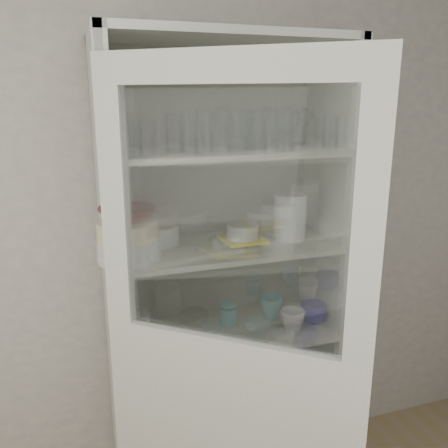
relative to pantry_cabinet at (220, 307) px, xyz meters
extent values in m
cube|color=#A2A19D|center=(-0.20, 0.16, 0.36)|extent=(3.60, 0.02, 2.60)
cube|color=#B7B79F|center=(-0.48, -0.06, 0.11)|extent=(0.03, 0.45, 2.10)
cube|color=#B7B79F|center=(0.48, -0.06, 0.11)|extent=(0.03, 0.45, 2.10)
cube|color=gray|center=(0.00, 0.15, 0.11)|extent=(1.00, 0.03, 2.10)
cube|color=#B7B79F|center=(0.00, -0.06, 1.14)|extent=(1.00, 0.45, 0.03)
cube|color=beige|center=(0.00, -0.08, -0.49)|extent=(0.94, 0.42, 0.02)
cube|color=beige|center=(0.00, -0.08, -0.09)|extent=(0.94, 0.42, 0.02)
cube|color=beige|center=(0.00, -0.08, 0.31)|extent=(0.94, 0.42, 0.02)
cube|color=beige|center=(0.00, -0.08, 0.71)|extent=(0.94, 0.42, 0.02)
cube|color=#B7B79F|center=(-0.15, -0.57, 1.01)|extent=(0.73, 0.59, 0.10)
cube|color=#B7B79F|center=(-0.46, -0.32, 0.56)|extent=(0.10, 0.09, 0.80)
cube|color=#B7B79F|center=(0.17, -0.82, 0.56)|extent=(0.10, 0.09, 0.80)
cube|color=silver|center=(-0.15, -0.57, 0.56)|extent=(0.57, 0.46, 0.78)
cylinder|color=silver|center=(-0.38, -0.22, 0.79)|extent=(0.08, 0.08, 0.13)
cylinder|color=silver|center=(-0.13, -0.22, 0.79)|extent=(0.08, 0.08, 0.15)
cylinder|color=silver|center=(0.00, -0.21, 0.80)|extent=(0.10, 0.10, 0.15)
cylinder|color=silver|center=(0.10, -0.18, 0.79)|extent=(0.09, 0.09, 0.14)
cylinder|color=silver|center=(0.20, -0.20, 0.80)|extent=(0.10, 0.10, 0.15)
cylinder|color=silver|center=(0.20, -0.19, 0.79)|extent=(0.09, 0.09, 0.14)
cylinder|color=silver|center=(0.41, -0.19, 0.79)|extent=(0.08, 0.08, 0.13)
cylinder|color=silver|center=(-0.41, -0.09, 0.80)|extent=(0.08, 0.08, 0.15)
cylinder|color=silver|center=(-0.15, -0.09, 0.80)|extent=(0.08, 0.08, 0.15)
cylinder|color=silver|center=(-0.20, -0.08, 0.80)|extent=(0.08, 0.08, 0.15)
cylinder|color=silver|center=(0.15, -0.04, 0.80)|extent=(0.08, 0.08, 0.15)
cylinder|color=silver|center=(0.06, -0.07, 0.79)|extent=(0.09, 0.09, 0.14)
cylinder|color=silver|center=(-0.41, -0.15, 0.36)|extent=(0.24, 0.24, 0.08)
cylinder|color=silver|center=(-0.28, 0.04, 0.36)|extent=(0.22, 0.22, 0.08)
cylinder|color=beige|center=(-0.41, -0.15, 0.44)|extent=(0.30, 0.30, 0.07)
imported|color=brown|center=(-0.41, -0.15, 0.50)|extent=(0.21, 0.21, 0.05)
cylinder|color=silver|center=(0.07, -0.09, 0.33)|extent=(0.34, 0.34, 0.02)
cube|color=gold|center=(0.07, -0.09, 0.34)|extent=(0.18, 0.18, 0.01)
cylinder|color=silver|center=(0.07, -0.09, 0.38)|extent=(0.16, 0.16, 0.06)
cylinder|color=silver|center=(0.30, -0.07, 0.42)|extent=(0.14, 0.14, 0.20)
imported|color=navy|center=(0.41, -0.13, -0.03)|extent=(0.15, 0.15, 0.09)
imported|color=teal|center=(0.25, -0.02, -0.03)|extent=(0.14, 0.14, 0.10)
imported|color=silver|center=(0.28, -0.18, -0.03)|extent=(0.12, 0.12, 0.10)
cylinder|color=teal|center=(0.04, -0.02, -0.04)|extent=(0.08, 0.08, 0.08)
ellipsoid|color=teal|center=(0.04, -0.02, 0.01)|extent=(0.08, 0.08, 0.02)
cylinder|color=#A9A9A9|center=(-0.28, -0.16, -0.06)|extent=(0.11, 0.11, 0.04)
cylinder|color=silver|center=(-0.38, -0.05, -0.01)|extent=(0.12, 0.12, 0.13)
imported|color=beige|center=(-0.23, -0.07, -0.45)|extent=(0.22, 0.22, 0.07)
cube|color=#9C9BA3|center=(0.21, -0.08, -0.45)|extent=(0.25, 0.21, 0.07)
camera|label=1|loc=(-0.61, -1.89, 0.92)|focal=38.00mm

